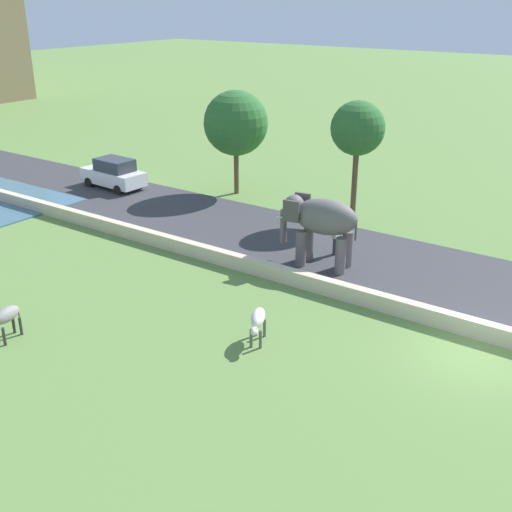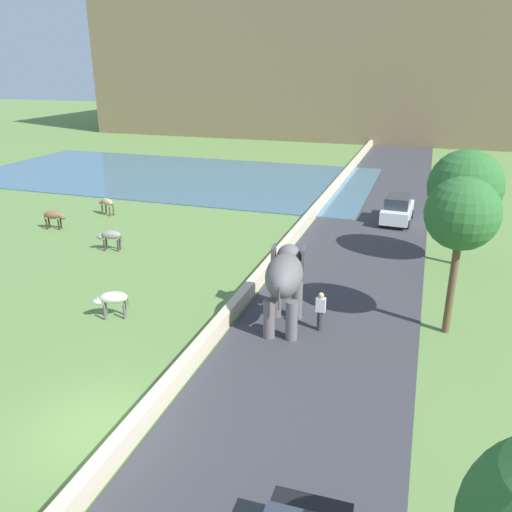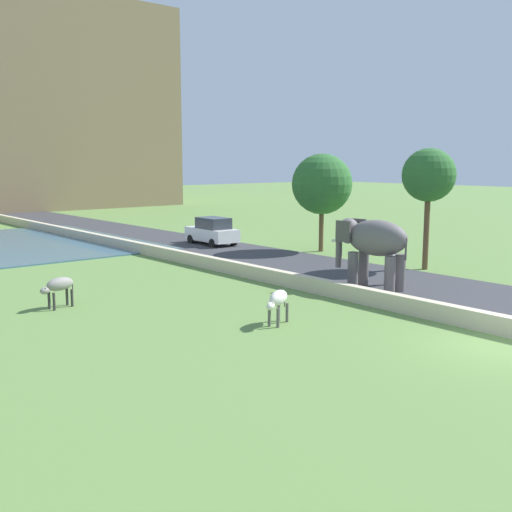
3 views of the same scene
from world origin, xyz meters
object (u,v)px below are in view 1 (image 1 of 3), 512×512
at_px(person_beside_elephant, 336,237).
at_px(cow_grey, 5,317).
at_px(cow_white, 258,320).
at_px(elephant, 320,221).
at_px(car_white, 114,174).

height_order(person_beside_elephant, cow_grey, person_beside_elephant).
height_order(person_beside_elephant, cow_white, person_beside_elephant).
relative_size(person_beside_elephant, cow_grey, 1.15).
bearing_deg(cow_white, person_beside_elephant, 10.56).
xyz_separation_m(elephant, car_white, (3.18, 15.68, -1.14)).
distance_m(car_white, cow_grey, 17.78).
xyz_separation_m(person_beside_elephant, car_white, (1.75, 15.69, 0.03)).
bearing_deg(person_beside_elephant, car_white, 83.62).
distance_m(elephant, car_white, 16.04).
relative_size(elephant, cow_grey, 2.50).
bearing_deg(person_beside_elephant, cow_white, -169.44).
distance_m(person_beside_elephant, cow_grey, 13.84).
height_order(elephant, person_beside_elephant, elephant).
height_order(car_white, cow_white, car_white).
bearing_deg(car_white, elephant, -101.46).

